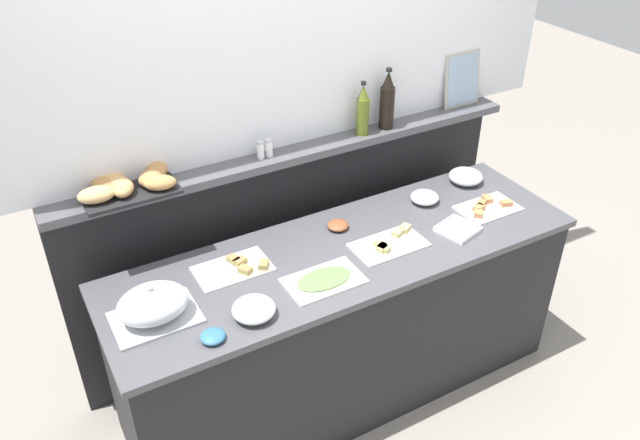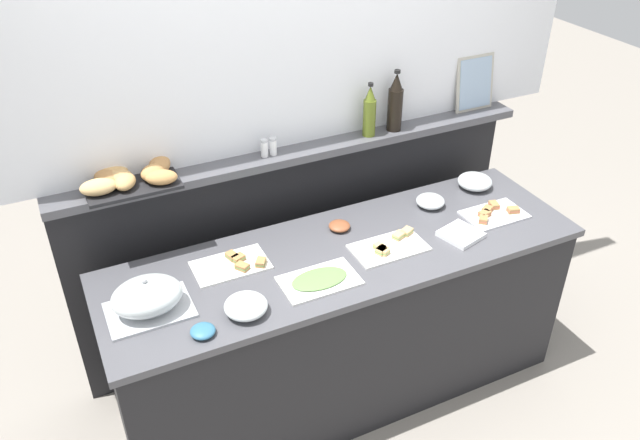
% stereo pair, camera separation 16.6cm
% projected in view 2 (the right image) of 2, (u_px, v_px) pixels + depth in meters
% --- Properties ---
extents(ground_plane, '(12.00, 12.00, 0.00)m').
position_uv_depth(ground_plane, '(296.00, 318.00, 3.89)').
color(ground_plane, gray).
extents(buffet_counter, '(2.26, 0.69, 0.90)m').
position_uv_depth(buffet_counter, '(343.00, 324.00, 3.19)').
color(buffet_counter, black).
rests_on(buffet_counter, ground_plane).
extents(back_ledge_unit, '(2.43, 0.22, 1.22)m').
position_uv_depth(back_ledge_unit, '(300.00, 238.00, 3.48)').
color(back_ledge_unit, black).
rests_on(back_ledge_unit, ground_plane).
extents(sandwich_platter_front, '(0.31, 0.20, 0.04)m').
position_uv_depth(sandwich_platter_front, '(494.00, 214.00, 3.19)').
color(sandwich_platter_front, silver).
rests_on(sandwich_platter_front, buffet_counter).
extents(sandwich_platter_rear, '(0.33, 0.20, 0.04)m').
position_uv_depth(sandwich_platter_rear, '(234.00, 264.00, 2.85)').
color(sandwich_platter_rear, white).
rests_on(sandwich_platter_rear, buffet_counter).
extents(sandwich_platter_side, '(0.35, 0.20, 0.04)m').
position_uv_depth(sandwich_platter_side, '(389.00, 246.00, 2.96)').
color(sandwich_platter_side, white).
rests_on(sandwich_platter_side, buffet_counter).
extents(cold_cuts_platter, '(0.34, 0.21, 0.02)m').
position_uv_depth(cold_cuts_platter, '(319.00, 280.00, 2.75)').
color(cold_cuts_platter, white).
rests_on(cold_cuts_platter, buffet_counter).
extents(serving_cloche, '(0.34, 0.24, 0.17)m').
position_uv_depth(serving_cloche, '(147.00, 297.00, 2.56)').
color(serving_cloche, '#B7BABF').
rests_on(serving_cloche, buffet_counter).
extents(glass_bowl_large, '(0.15, 0.15, 0.06)m').
position_uv_depth(glass_bowl_large, '(430.00, 202.00, 3.26)').
color(glass_bowl_large, silver).
rests_on(glass_bowl_large, buffet_counter).
extents(glass_bowl_medium, '(0.18, 0.18, 0.07)m').
position_uv_depth(glass_bowl_medium, '(246.00, 307.00, 2.57)').
color(glass_bowl_medium, silver).
rests_on(glass_bowl_medium, buffet_counter).
extents(glass_bowl_small, '(0.18, 0.18, 0.07)m').
position_uv_depth(glass_bowl_small, '(475.00, 182.00, 3.41)').
color(glass_bowl_small, silver).
rests_on(glass_bowl_small, buffet_counter).
extents(condiment_bowl_cream, '(0.10, 0.10, 0.04)m').
position_uv_depth(condiment_bowl_cream, '(339.00, 226.00, 3.09)').
color(condiment_bowl_cream, brown).
rests_on(condiment_bowl_cream, buffet_counter).
extents(condiment_bowl_teal, '(0.10, 0.10, 0.03)m').
position_uv_depth(condiment_bowl_teal, '(203.00, 331.00, 2.48)').
color(condiment_bowl_teal, teal).
rests_on(condiment_bowl_teal, buffet_counter).
extents(napkin_stack, '(0.21, 0.21, 0.02)m').
position_uv_depth(napkin_stack, '(461.00, 234.00, 3.04)').
color(napkin_stack, white).
rests_on(napkin_stack, buffet_counter).
extents(olive_oil_bottle, '(0.06, 0.06, 0.28)m').
position_uv_depth(olive_oil_bottle, '(370.00, 112.00, 3.16)').
color(olive_oil_bottle, '#56661E').
rests_on(olive_oil_bottle, back_ledge_unit).
extents(wine_bottle_dark, '(0.08, 0.08, 0.32)m').
position_uv_depth(wine_bottle_dark, '(395.00, 103.00, 3.20)').
color(wine_bottle_dark, black).
rests_on(wine_bottle_dark, back_ledge_unit).
extents(salt_shaker, '(0.03, 0.03, 0.09)m').
position_uv_depth(salt_shaker, '(264.00, 148.00, 3.01)').
color(salt_shaker, white).
rests_on(salt_shaker, back_ledge_unit).
extents(pepper_shaker, '(0.03, 0.03, 0.09)m').
position_uv_depth(pepper_shaker, '(273.00, 146.00, 3.02)').
color(pepper_shaker, white).
rests_on(pepper_shaker, back_ledge_unit).
extents(bread_basket, '(0.43, 0.27, 0.08)m').
position_uv_depth(bread_basket, '(130.00, 178.00, 2.78)').
color(bread_basket, black).
rests_on(bread_basket, back_ledge_unit).
extents(framed_picture, '(0.23, 0.06, 0.29)m').
position_uv_depth(framed_picture, '(475.00, 83.00, 3.42)').
color(framed_picture, '#B2AD9E').
rests_on(framed_picture, back_ledge_unit).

